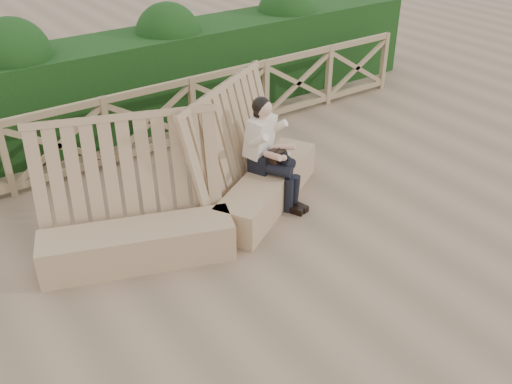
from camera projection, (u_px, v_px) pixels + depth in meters
ground at (295, 268)px, 6.47m from camera, size 60.00×60.00×0.00m
bench at (204, 200)px, 6.96m from camera, size 4.10×1.74×1.59m
woman at (269, 149)px, 7.33m from camera, size 0.59×0.93×1.46m
guardrail at (151, 121)px, 8.63m from camera, size 10.10×0.09×1.10m
hedge at (117, 86)px, 9.37m from camera, size 12.00×1.20×1.50m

